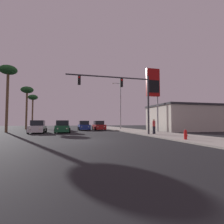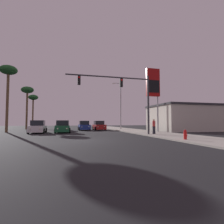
# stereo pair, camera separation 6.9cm
# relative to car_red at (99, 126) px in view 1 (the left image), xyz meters

# --- Properties ---
(ground_plane) EXTENTS (120.00, 120.00, 0.00)m
(ground_plane) POSITION_rel_car_red_xyz_m (-4.61, -17.77, -0.76)
(ground_plane) COLOR black
(sidewalk_right) EXTENTS (5.00, 60.00, 0.12)m
(sidewalk_right) POSITION_rel_car_red_xyz_m (4.89, -7.77, -0.70)
(sidewalk_right) COLOR #9E998E
(sidewalk_right) RESTS_ON ground
(building_gas_station) EXTENTS (10.30, 8.30, 4.30)m
(building_gas_station) POSITION_rel_car_red_xyz_m (13.39, -6.11, 1.40)
(building_gas_station) COLOR beige
(building_gas_station) RESTS_ON ground
(car_red) EXTENTS (2.04, 4.33, 1.68)m
(car_red) POSITION_rel_car_red_xyz_m (0.00, 0.00, 0.00)
(car_red) COLOR maroon
(car_red) RESTS_ON ground
(car_white) EXTENTS (2.04, 4.32, 1.68)m
(car_white) POSITION_rel_car_red_xyz_m (-9.43, -6.62, 0.00)
(car_white) COLOR silver
(car_white) RESTS_ON ground
(car_silver) EXTENTS (2.04, 4.34, 1.68)m
(car_silver) POSITION_rel_car_red_xyz_m (-6.64, 0.29, 0.00)
(car_silver) COLOR #B7B7BC
(car_silver) RESTS_ON ground
(car_blue) EXTENTS (2.04, 4.32, 1.68)m
(car_blue) POSITION_rel_car_red_xyz_m (-2.72, 0.00, 0.00)
(car_blue) COLOR navy
(car_blue) RESTS_ON ground
(car_green) EXTENTS (2.04, 4.33, 1.68)m
(car_green) POSITION_rel_car_red_xyz_m (-6.23, -6.56, 0.00)
(car_green) COLOR #195933
(car_green) RESTS_ON ground
(traffic_light_mast) EXTENTS (9.04, 0.36, 6.50)m
(traffic_light_mast) POSITION_rel_car_red_xyz_m (0.35, -13.91, 4.05)
(traffic_light_mast) COLOR #38383D
(traffic_light_mast) RESTS_ON sidewalk_right
(street_lamp) EXTENTS (1.74, 0.24, 9.00)m
(street_lamp) POSITION_rel_car_red_xyz_m (4.22, 0.59, 4.36)
(street_lamp) COLOR #99999E
(street_lamp) RESTS_ON sidewalk_right
(gas_station_sign) EXTENTS (2.00, 0.42, 9.00)m
(gas_station_sign) POSITION_rel_car_red_xyz_m (6.17, -9.12, 5.86)
(gas_station_sign) COLOR #99999E
(gas_station_sign) RESTS_ON sidewalk_right
(fire_hydrant) EXTENTS (0.24, 0.34, 0.76)m
(fire_hydrant) POSITION_rel_car_red_xyz_m (3.21, -19.86, -0.27)
(fire_hydrant) COLOR red
(fire_hydrant) RESTS_ON sidewalk_right
(pedestrian_on_sidewalk) EXTENTS (0.34, 0.32, 1.67)m
(pedestrian_on_sidewalk) POSITION_rel_car_red_xyz_m (3.86, -13.61, 0.27)
(pedestrian_on_sidewalk) COLOR #23232D
(pedestrian_on_sidewalk) RESTS_ON sidewalk_right
(palm_tree_mid) EXTENTS (2.40, 2.40, 8.57)m
(palm_tree_mid) POSITION_rel_car_red_xyz_m (-13.49, 6.23, 6.68)
(palm_tree_mid) COLOR brown
(palm_tree_mid) RESTS_ON ground
(palm_tree_far) EXTENTS (2.40, 2.40, 8.43)m
(palm_tree_far) POSITION_rel_car_red_xyz_m (-14.16, 16.23, 6.55)
(palm_tree_far) COLOR brown
(palm_tree_far) RESTS_ON ground
(palm_tree_near) EXTENTS (2.40, 2.40, 9.66)m
(palm_tree_near) POSITION_rel_car_red_xyz_m (-14.01, -3.77, 7.64)
(palm_tree_near) COLOR brown
(palm_tree_near) RESTS_ON ground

